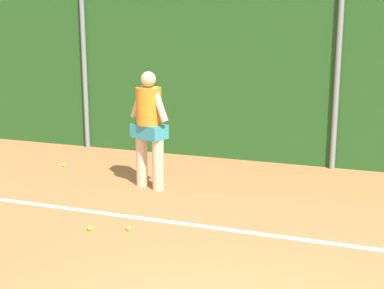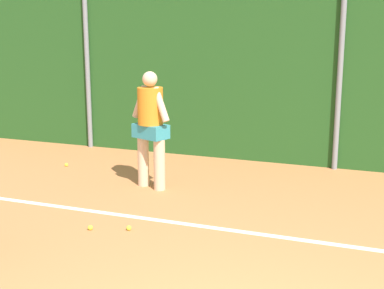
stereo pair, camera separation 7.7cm
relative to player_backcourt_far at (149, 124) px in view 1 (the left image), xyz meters
name	(u,v)px [view 1 (the left image)]	position (x,y,z in m)	size (l,w,h in m)	color
ground_plane	(288,271)	(2.69, -2.29, -1.07)	(27.76, 27.76, 0.00)	#C67542
hedge_fence_backdrop	(338,75)	(2.69, 2.42, 0.64)	(18.04, 0.25, 3.43)	#23511E
fence_post_left	(84,62)	(-2.51, 2.25, 0.78)	(0.10, 0.10, 3.71)	gray
fence_post_center	(338,69)	(2.69, 2.25, 0.78)	(0.10, 0.10, 3.71)	gray
court_baseline_paint	(301,239)	(2.69, -1.36, -1.07)	(13.19, 0.10, 0.01)	white
player_backcourt_far	(149,124)	(0.00, 0.00, 0.00)	(0.77, 0.50, 1.91)	beige
tennis_ball_0	(90,228)	(0.04, -2.00, -1.04)	(0.07, 0.07, 0.07)	#CCDB33
tennis_ball_1	(129,228)	(0.52, -1.84, -1.04)	(0.07, 0.07, 0.07)	#CCDB33
tennis_ball_2	(64,165)	(-2.07, 0.64, -1.04)	(0.07, 0.07, 0.07)	#CCDB33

